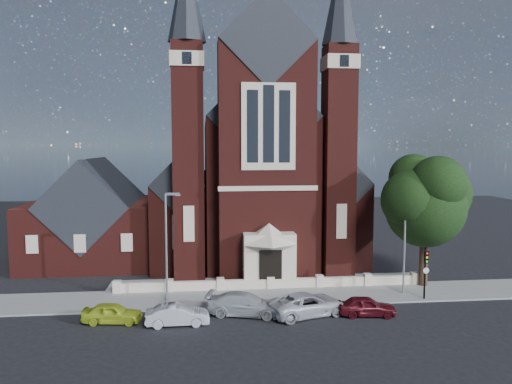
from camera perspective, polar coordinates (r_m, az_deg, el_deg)
ground at (r=48.83m, az=0.31°, el=-8.26°), size 120.00×120.00×0.00m
pavement_strip at (r=38.78m, az=2.07°, el=-11.89°), size 60.00×5.00×0.12m
forecourt_paving at (r=42.58m, az=1.30°, el=-10.30°), size 26.00×3.00×0.14m
forecourt_wall at (r=40.68m, az=1.67°, el=-11.06°), size 24.00×0.40×0.90m
church at (r=55.46m, az=-0.59°, el=1.94°), size 20.01×34.90×29.20m
parish_hall at (r=51.84m, az=-17.96°, el=-3.20°), size 12.00×12.20×10.24m
street_tree at (r=42.12m, az=19.09°, el=-1.12°), size 6.40×6.60×10.70m
street_lamp_left at (r=36.91m, az=-10.09°, el=-5.49°), size 1.16×0.22×8.09m
street_lamp_right at (r=39.89m, az=16.76°, el=-4.83°), size 1.16×0.22×8.09m
traffic_signal at (r=39.25m, az=18.81°, el=-8.06°), size 0.28×0.42×4.00m
car_lime_van at (r=34.54m, az=-16.10°, el=-13.15°), size 3.97×1.93×1.31m
car_silver_a at (r=33.25m, az=-8.96°, el=-13.71°), size 4.10×1.55×1.34m
car_silver_b at (r=34.67m, az=-1.28°, el=-12.69°), size 5.56×3.38×1.51m
car_white_suv at (r=34.77m, az=5.93°, el=-12.64°), size 6.05×4.13×1.54m
car_dark_red at (r=35.35m, az=12.52°, el=-12.62°), size 4.06×2.05×1.33m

